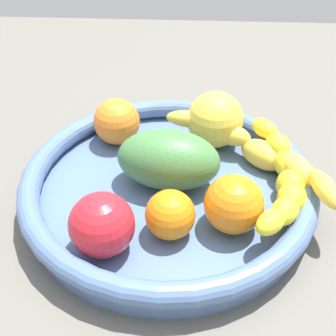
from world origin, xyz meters
TOP-DOWN VIEW (x-y plane):
  - kitchen_counter at (0.00, 0.00)cm, footprint 120.00×120.00cm
  - fruit_bowl at (0.00, 0.00)cm, footprint 34.47×34.47cm
  - banana_draped_left at (0.67, 13.10)cm, footprint 20.80×7.66cm
  - banana_draped_right at (-4.03, 10.79)cm, footprint 17.59×19.60cm
  - orange_front at (7.15, 0.62)cm, footprint 5.26×5.26cm
  - orange_mid_left at (5.79, 7.14)cm, footprint 6.30×6.30cm
  - orange_mid_right at (-9.27, -7.26)cm, footprint 6.12×6.12cm
  - tomato_red at (9.59, -5.97)cm, footprint 6.61×6.61cm
  - mango_green at (-0.96, -0.01)cm, footprint 8.75×12.78cm
  - apple_yellow at (-9.51, 5.61)cm, footprint 7.36×7.36cm

SIDE VIEW (x-z plane):
  - kitchen_counter at x=0.00cm, z-range 0.00..3.00cm
  - fruit_bowl at x=0.00cm, z-range 3.06..7.68cm
  - orange_front at x=7.15cm, z-range 5.06..10.32cm
  - banana_draped_left at x=0.67cm, z-range 5.31..10.20cm
  - banana_draped_right at x=-4.03cm, z-range 5.31..10.34cm
  - orange_mid_right at x=-9.27cm, z-range 5.06..11.19cm
  - orange_mid_left at x=5.79cm, z-range 5.06..11.36cm
  - tomato_red at x=9.59cm, z-range 5.06..11.68cm
  - mango_green at x=-0.96cm, z-range 5.06..12.01cm
  - apple_yellow at x=-9.51cm, z-range 5.06..12.42cm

